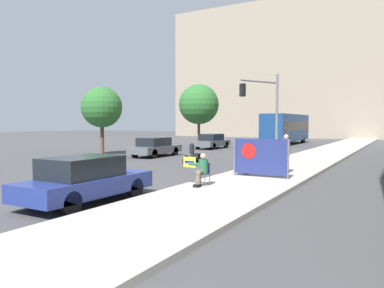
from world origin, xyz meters
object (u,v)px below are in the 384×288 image
at_px(protest_banner, 260,157).
at_px(parked_car_curbside, 85,180).
at_px(traffic_light_pole, 262,103).
at_px(motorcycle_on_road, 192,155).
at_px(pedestrian_behind, 286,153).
at_px(car_on_road_midblock, 212,141).
at_px(city_bus_on_road, 286,127).
at_px(jogger_on_sidewalk, 246,156).
at_px(street_tree_near_curb, 102,107).
at_px(street_tree_midblock, 199,104).
at_px(car_on_road_nearest, 155,147).
at_px(seated_protester, 202,169).

xyz_separation_m(protest_banner, parked_car_curbside, (-3.14, -6.79, -0.30)).
relative_size(traffic_light_pole, motorcycle_on_road, 2.49).
bearing_deg(pedestrian_behind, car_on_road_midblock, -67.20).
relative_size(traffic_light_pole, parked_car_curbside, 1.18).
xyz_separation_m(protest_banner, car_on_road_midblock, (-10.54, 16.42, -0.31)).
relative_size(pedestrian_behind, car_on_road_midblock, 0.40).
bearing_deg(motorcycle_on_road, city_bus_on_road, 92.38).
height_order(traffic_light_pole, motorcycle_on_road, traffic_light_pole).
bearing_deg(protest_banner, jogger_on_sidewalk, 145.48).
height_order(pedestrian_behind, parked_car_curbside, pedestrian_behind).
relative_size(parked_car_curbside, city_bus_on_road, 0.39).
bearing_deg(car_on_road_midblock, street_tree_near_curb, -112.10).
height_order(city_bus_on_road, street_tree_midblock, street_tree_midblock).
height_order(car_on_road_midblock, street_tree_near_curb, street_tree_near_curb).
xyz_separation_m(parked_car_curbside, motorcycle_on_road, (-2.36, 10.67, -0.17)).
bearing_deg(street_tree_near_curb, car_on_road_nearest, 11.05).
bearing_deg(jogger_on_sidewalk, street_tree_midblock, -28.00).
bearing_deg(city_bus_on_road, car_on_road_nearest, -101.26).
bearing_deg(parked_car_curbside, traffic_light_pole, 87.34).
distance_m(car_on_road_midblock, city_bus_on_road, 11.27).
distance_m(pedestrian_behind, street_tree_midblock, 22.62).
relative_size(car_on_road_midblock, street_tree_near_curb, 0.85).
bearing_deg(car_on_road_nearest, motorcycle_on_road, -32.79).
bearing_deg(seated_protester, street_tree_midblock, 121.61).
relative_size(seated_protester, street_tree_midblock, 0.18).
relative_size(street_tree_near_curb, street_tree_midblock, 0.80).
height_order(protest_banner, traffic_light_pole, traffic_light_pole).
bearing_deg(pedestrian_behind, parked_car_curbside, 51.97).
bearing_deg(street_tree_midblock, jogger_on_sidewalk, -55.85).
height_order(jogger_on_sidewalk, pedestrian_behind, pedestrian_behind).
xyz_separation_m(protest_banner, car_on_road_nearest, (-10.40, 7.04, -0.32)).
distance_m(protest_banner, car_on_road_nearest, 12.57).
height_order(pedestrian_behind, car_on_road_midblock, pedestrian_behind).
bearing_deg(street_tree_near_curb, jogger_on_sidewalk, -22.11).
xyz_separation_m(seated_protester, city_bus_on_road, (-5.35, 29.95, 1.15)).
bearing_deg(protest_banner, city_bus_on_road, 103.52).
bearing_deg(traffic_light_pole, motorcycle_on_road, -131.08).
relative_size(seated_protester, jogger_on_sidewalk, 0.73).
distance_m(seated_protester, parked_car_curbside, 4.22).
distance_m(pedestrian_behind, motorcycle_on_road, 6.47).
height_order(pedestrian_behind, car_on_road_nearest, pedestrian_behind).
relative_size(jogger_on_sidewalk, motorcycle_on_road, 0.78).
bearing_deg(seated_protester, traffic_light_pole, 100.10).
height_order(protest_banner, city_bus_on_road, city_bus_on_road).
height_order(seated_protester, pedestrian_behind, pedestrian_behind).
height_order(protest_banner, parked_car_curbside, protest_banner).
xyz_separation_m(parked_car_curbside, car_on_road_nearest, (-7.26, 13.83, -0.02)).
distance_m(seated_protester, jogger_on_sidewalk, 3.69).
relative_size(motorcycle_on_road, street_tree_midblock, 0.32).
bearing_deg(street_tree_midblock, street_tree_near_curb, -95.36).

